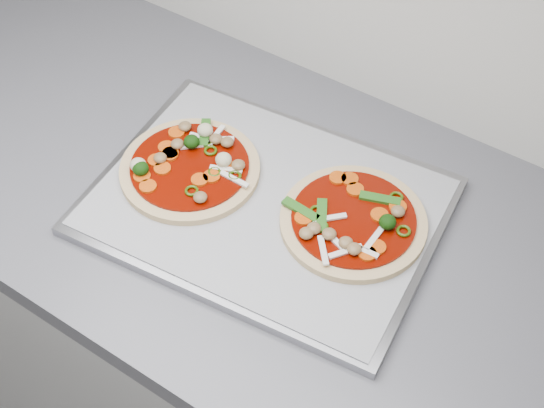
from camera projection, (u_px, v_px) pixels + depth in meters
The scene contains 6 objects.
base_cabinet at pixel (171, 309), 1.53m from camera, with size 3.60×0.60×0.86m, color beige.
countertop at pixel (142, 154), 1.19m from camera, with size 3.60×0.60×0.04m, color #57575E.
baking_tray at pixel (266, 206), 1.08m from camera, with size 0.48×0.36×0.02m, color gray.
parchment at pixel (266, 202), 1.08m from camera, with size 0.46×0.34×0.00m, color #9FA0A5.
pizza_left at pixel (190, 166), 1.11m from camera, with size 0.22×0.22×0.03m.
pizza_right at pixel (353, 221), 1.04m from camera, with size 0.28×0.28×0.03m.
Camera 1 is at (0.63, 0.72, 1.73)m, focal length 50.00 mm.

